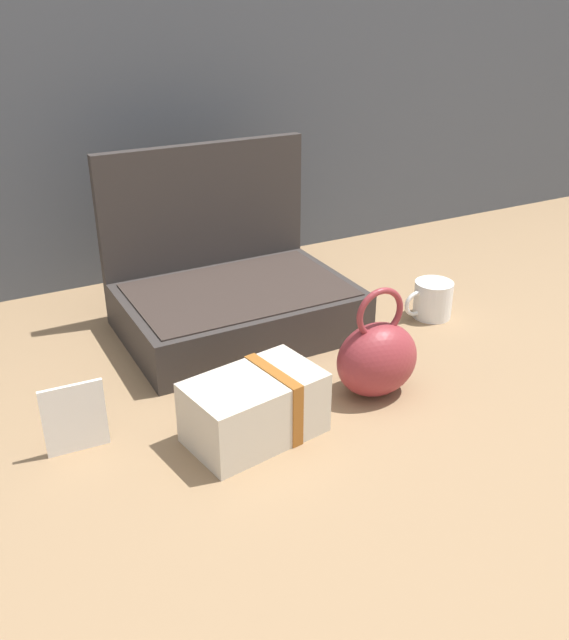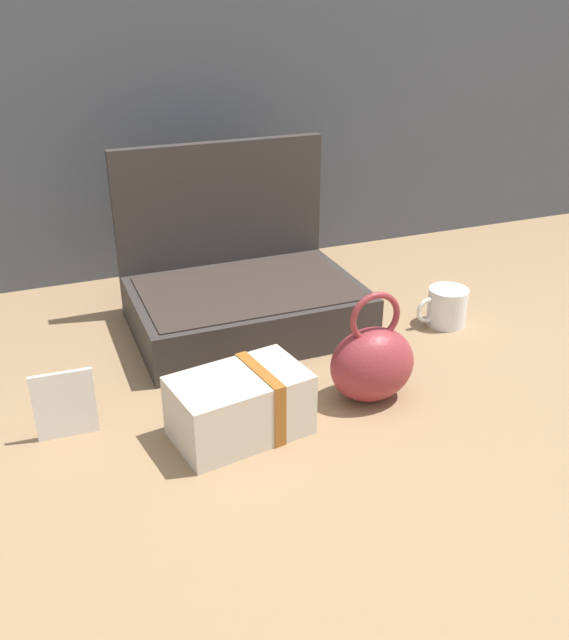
# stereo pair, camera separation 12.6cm
# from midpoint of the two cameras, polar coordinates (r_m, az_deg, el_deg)

# --- Properties ---
(ground_plane) EXTENTS (6.00, 6.00, 0.00)m
(ground_plane) POSITION_cam_midpoint_polar(r_m,az_deg,el_deg) (1.33, 2.93, -3.57)
(ground_plane) COLOR #8C6D4C
(open_suitcase) EXTENTS (0.46, 0.33, 0.36)m
(open_suitcase) POSITION_cam_midpoint_polar(r_m,az_deg,el_deg) (1.44, -1.05, 2.40)
(open_suitcase) COLOR #332D2B
(open_suitcase) RESTS_ON ground_plane
(teal_pouch_handbag) EXTENTS (0.15, 0.11, 0.20)m
(teal_pouch_handbag) POSITION_cam_midpoint_polar(r_m,az_deg,el_deg) (1.20, 10.26, -3.56)
(teal_pouch_handbag) COLOR maroon
(teal_pouch_handbag) RESTS_ON ground_plane
(cream_toiletry_bag) EXTENTS (0.23, 0.16, 0.11)m
(cream_toiletry_bag) POSITION_cam_midpoint_polar(r_m,az_deg,el_deg) (1.10, -0.27, -7.12)
(cream_toiletry_bag) COLOR beige
(cream_toiletry_bag) RESTS_ON ground_plane
(coffee_mug) EXTENTS (0.12, 0.08, 0.08)m
(coffee_mug) POSITION_cam_midpoint_polar(r_m,az_deg,el_deg) (1.51, 15.56, 1.00)
(coffee_mug) COLOR white
(coffee_mug) RESTS_ON ground_plane
(info_card_left) EXTENTS (0.10, 0.01, 0.12)m
(info_card_left) POSITION_cam_midpoint_polar(r_m,az_deg,el_deg) (1.13, -14.67, -6.89)
(info_card_left) COLOR white
(info_card_left) RESTS_ON ground_plane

